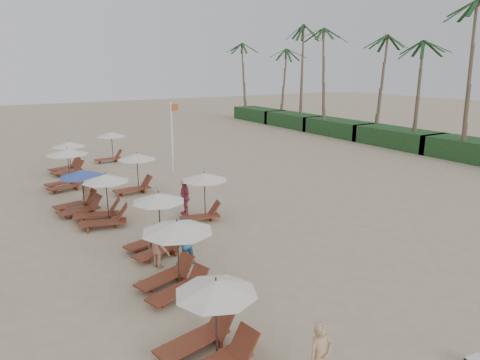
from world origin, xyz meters
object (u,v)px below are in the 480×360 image
lounger_station_4 (78,192)px  beachgoer_mid_a (184,242)px  lounger_station_2 (154,225)px  beachgoer_far_b (87,188)px  lounger_station_0 (207,326)px  inland_station_2 (110,144)px  inland_station_1 (134,170)px  beachgoer_far_a (185,197)px  lounger_station_3 (101,202)px  lounger_station_5 (65,168)px  beachgoer_mid_b (158,246)px  flag_pole_near (172,134)px  lounger_station_6 (66,158)px  beachgoer_near (320,357)px  lounger_station_1 (172,256)px  inland_station_0 (203,191)px

lounger_station_4 → beachgoer_mid_a: lounger_station_4 is taller
lounger_station_2 → beachgoer_far_b: bearing=97.2°
lounger_station_0 → inland_station_2: inland_station_2 is taller
inland_station_1 → beachgoer_far_a: bearing=-80.2°
lounger_station_0 → lounger_station_3: lounger_station_3 is taller
beachgoer_far_b → lounger_station_5: bearing=53.6°
lounger_station_0 → beachgoer_mid_b: (0.86, 5.57, -0.15)m
flag_pole_near → inland_station_1: bearing=-137.3°
lounger_station_0 → lounger_station_4: (-0.30, 13.47, 0.06)m
inland_station_2 → beachgoer_mid_b: inland_station_2 is taller
lounger_station_0 → lounger_station_3: size_ratio=0.96×
lounger_station_0 → lounger_station_6: lounger_station_6 is taller
lounger_station_4 → beachgoer_far_b: (0.58, 0.84, -0.12)m
lounger_station_4 → beachgoer_far_a: 5.36m
lounger_station_4 → inland_station_2: (4.56, 11.05, 0.33)m
lounger_station_5 → beachgoer_near: 20.57m
lounger_station_1 → inland_station_2: bearing=80.1°
lounger_station_6 → beachgoer_far_b: 8.06m
inland_station_1 → beachgoer_mid_a: inland_station_1 is taller
lounger_station_2 → beachgoer_mid_b: 1.40m
inland_station_1 → beachgoer_near: 17.64m
lounger_station_5 → beachgoer_far_b: size_ratio=1.46×
beachgoer_mid_b → lounger_station_1: bearing=151.0°
inland_station_2 → beachgoer_mid_a: (-2.52, -19.23, -0.48)m
lounger_station_6 → lounger_station_5: bearing=-100.7°
beachgoer_mid_a → beachgoer_far_b: 9.14m
lounger_station_5 → beachgoer_far_a: (4.13, -7.94, -0.35)m
lounger_station_4 → beachgoer_near: bearing=-82.7°
inland_station_0 → inland_station_2: same height
inland_station_2 → lounger_station_6: bearing=-148.7°
lounger_station_2 → inland_station_1: 8.74m
lounger_station_5 → beachgoer_mid_b: lounger_station_5 is taller
beachgoer_far_b → beachgoer_near: bearing=-126.5°
inland_station_0 → beachgoer_mid_a: bearing=-124.8°
beachgoer_far_a → inland_station_1: bearing=-167.4°
lounger_station_6 → flag_pole_near: bearing=-28.1°
beachgoer_far_a → inland_station_2: bearing=-177.9°
beachgoer_far_a → inland_station_0: bearing=24.5°
lounger_station_3 → inland_station_2: lounger_station_3 is taller
lounger_station_2 → inland_station_2: bearing=80.2°
lounger_station_1 → inland_station_1: lounger_station_1 is taller
lounger_station_0 → lounger_station_5: lounger_station_5 is taller
lounger_station_6 → inland_station_2: bearing=31.3°
lounger_station_2 → lounger_station_0: bearing=-100.1°
lounger_station_5 → inland_station_1: size_ratio=0.97×
beachgoer_near → beachgoer_far_b: (-1.43, 16.49, 0.09)m
lounger_station_0 → inland_station_2: bearing=80.1°
beachgoer_far_b → inland_station_2: bearing=27.3°
lounger_station_5 → lounger_station_6: 4.13m
lounger_station_0 → beachgoer_near: 2.78m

